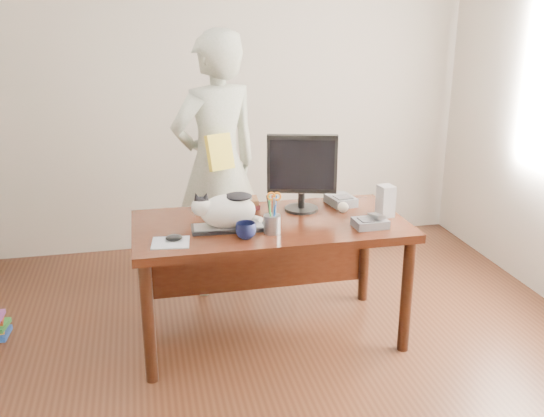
{
  "coord_description": "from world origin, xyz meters",
  "views": [
    {
      "loc": [
        -0.72,
        -2.68,
        1.95
      ],
      "look_at": [
        0.0,
        0.55,
        0.85
      ],
      "focal_mm": 40.0,
      "sensor_mm": 36.0,
      "label": 1
    }
  ],
  "objects": [
    {
      "name": "mouse",
      "position": [
        -0.57,
        0.41,
        0.77
      ],
      "size": [
        0.1,
        0.07,
        0.04
      ],
      "rotation": [
        0.0,
        0.0,
        -0.11
      ],
      "color": "black",
      "rests_on": "mousepad"
    },
    {
      "name": "held_book",
      "position": [
        -0.21,
        1.19,
        1.05
      ],
      "size": [
        0.2,
        0.16,
        0.24
      ],
      "rotation": [
        0.0,
        0.0,
        0.41
      ],
      "color": "yellow",
      "rests_on": "person"
    },
    {
      "name": "monitor",
      "position": [
        0.23,
        0.76,
        1.02
      ],
      "size": [
        0.42,
        0.25,
        0.48
      ],
      "rotation": [
        0.0,
        0.0,
        -0.26
      ],
      "color": "black",
      "rests_on": "desk"
    },
    {
      "name": "phone",
      "position": [
        0.55,
        0.39,
        0.78
      ],
      "size": [
        0.19,
        0.16,
        0.09
      ],
      "rotation": [
        0.0,
        0.0,
        0.03
      ],
      "color": "#5A595E",
      "rests_on": "desk"
    },
    {
      "name": "speaker",
      "position": [
        0.7,
        0.56,
        0.85
      ],
      "size": [
        0.1,
        0.11,
        0.19
      ],
      "rotation": [
        0.0,
        0.0,
        0.14
      ],
      "color": "#9D9DA0",
      "rests_on": "desk"
    },
    {
      "name": "pen_cup",
      "position": [
        -0.03,
        0.42,
        0.82
      ],
      "size": [
        0.12,
        0.12,
        0.24
      ],
      "rotation": [
        0.0,
        0.0,
        -0.3
      ],
      "color": "gray",
      "rests_on": "desk"
    },
    {
      "name": "coffee_mug",
      "position": [
        -0.19,
        0.37,
        0.79
      ],
      "size": [
        0.16,
        0.16,
        0.09
      ],
      "primitive_type": "imported",
      "rotation": [
        0.0,
        0.0,
        0.79
      ],
      "color": "black",
      "rests_on": "desk"
    },
    {
      "name": "baseball",
      "position": [
        0.48,
        0.67,
        0.78
      ],
      "size": [
        0.07,
        0.07,
        0.07
      ],
      "rotation": [
        0.0,
        0.0,
        -0.21
      ],
      "color": "white",
      "rests_on": "desk"
    },
    {
      "name": "room",
      "position": [
        0.0,
        0.0,
        1.35
      ],
      "size": [
        4.5,
        4.5,
        4.5
      ],
      "color": "black",
      "rests_on": "ground"
    },
    {
      "name": "keyboard",
      "position": [
        -0.26,
        0.53,
        0.76
      ],
      "size": [
        0.42,
        0.18,
        0.03
      ],
      "rotation": [
        0.0,
        0.0,
        -0.05
      ],
      "color": "black",
      "rests_on": "desk"
    },
    {
      "name": "person",
      "position": [
        -0.21,
        1.36,
        0.92
      ],
      "size": [
        0.79,
        0.67,
        1.83
      ],
      "primitive_type": "imported",
      "rotation": [
        0.0,
        0.0,
        3.55
      ],
      "color": "beige",
      "rests_on": "ground"
    },
    {
      "name": "book_stack",
      "position": [
        -0.12,
        0.9,
        0.78
      ],
      "size": [
        0.22,
        0.17,
        0.08
      ],
      "rotation": [
        0.0,
        0.0,
        0.01
      ],
      "color": "#4C141B",
      "rests_on": "desk"
    },
    {
      "name": "mousepad",
      "position": [
        -0.59,
        0.39,
        0.75
      ],
      "size": [
        0.22,
        0.2,
        0.0
      ],
      "rotation": [
        0.0,
        0.0,
        -0.11
      ],
      "color": "#B9BCC6",
      "rests_on": "desk"
    },
    {
      "name": "cat",
      "position": [
        -0.27,
        0.53,
        0.87
      ],
      "size": [
        0.41,
        0.21,
        0.23
      ],
      "rotation": [
        0.0,
        0.0,
        -0.05
      ],
      "color": "white",
      "rests_on": "keyboard"
    },
    {
      "name": "calculator",
      "position": [
        0.51,
        0.83,
        0.78
      ],
      "size": [
        0.18,
        0.22,
        0.06
      ],
      "rotation": [
        0.0,
        0.0,
        0.15
      ],
      "color": "#5A595E",
      "rests_on": "desk"
    },
    {
      "name": "desk",
      "position": [
        0.0,
        0.68,
        0.6
      ],
      "size": [
        1.6,
        0.8,
        0.75
      ],
      "color": "black",
      "rests_on": "ground"
    }
  ]
}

